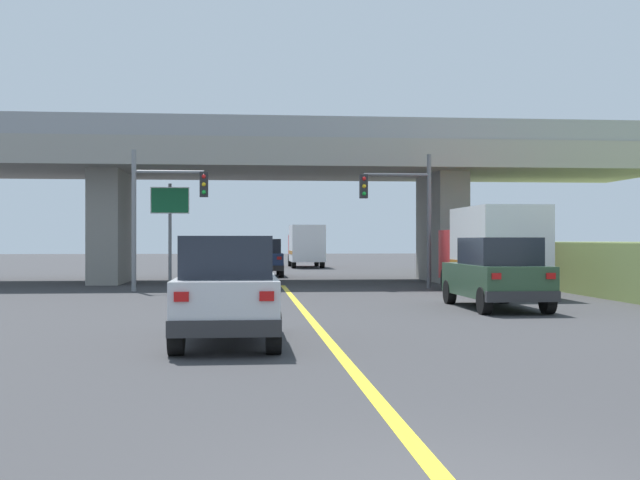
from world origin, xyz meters
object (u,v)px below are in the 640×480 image
object	(u,v)px
sedan_oncoming	(265,258)
box_truck	(492,249)
highway_sign	(170,210)
suv_crossing	(496,273)
traffic_signal_nearside	(405,205)
traffic_signal_farside	(160,204)
suv_lead	(227,290)
semi_truck_distant	(306,245)

from	to	relation	value
sedan_oncoming	box_truck	bearing A→B (deg)	-63.14
highway_sign	suv_crossing	bearing A→B (deg)	-51.96
traffic_signal_nearside	traffic_signal_farside	xyz separation A→B (m)	(-9.72, -0.94, -0.03)
box_truck	suv_lead	bearing A→B (deg)	-125.64
suv_lead	suv_crossing	size ratio (longest dim) A/B	0.94
traffic_signal_nearside	semi_truck_distant	distance (m)	25.77
suv_lead	semi_truck_distant	distance (m)	42.55
traffic_signal_farside	sedan_oncoming	bearing A→B (deg)	70.93
suv_lead	sedan_oncoming	xyz separation A→B (m)	(1.38, 28.17, -0.00)
suv_crossing	sedan_oncoming	distance (m)	22.12
box_truck	traffic_signal_farside	distance (m)	12.56
suv_lead	suv_crossing	xyz separation A→B (m)	(7.43, 6.89, 0.00)
box_truck	sedan_oncoming	distance (m)	17.25
sedan_oncoming	highway_sign	xyz separation A→B (m)	(-4.33, -8.02, 2.26)
suv_lead	suv_crossing	distance (m)	10.13
suv_crossing	traffic_signal_nearside	size ratio (longest dim) A/B	0.88
suv_crossing	highway_sign	world-z (taller)	highway_sign
traffic_signal_nearside	traffic_signal_farside	distance (m)	9.77
sedan_oncoming	highway_sign	size ratio (longest dim) A/B	0.98
traffic_signal_nearside	suv_crossing	bearing A→B (deg)	-86.28
traffic_signal_farside	highway_sign	xyz separation A→B (m)	(-0.02, 4.43, -0.08)
traffic_signal_nearside	semi_truck_distant	xyz separation A→B (m)	(-2.11, 25.62, -1.79)
suv_lead	box_truck	world-z (taller)	box_truck
traffic_signal_nearside	semi_truck_distant	bearing A→B (deg)	94.70
suv_lead	sedan_oncoming	size ratio (longest dim) A/B	1.04
highway_sign	semi_truck_distant	world-z (taller)	highway_sign
highway_sign	suv_lead	bearing A→B (deg)	-81.68
suv_lead	traffic_signal_nearside	distance (m)	18.15
suv_crossing	traffic_signal_nearside	bearing A→B (deg)	93.85
suv_lead	traffic_signal_nearside	xyz separation A→B (m)	(6.79, 16.66, 2.37)
highway_sign	sedan_oncoming	bearing A→B (deg)	61.64
highway_sign	semi_truck_distant	size ratio (longest dim) A/B	0.68
semi_truck_distant	traffic_signal_nearside	bearing A→B (deg)	-85.30
traffic_signal_farside	suv_lead	bearing A→B (deg)	-79.45
suv_crossing	highway_sign	size ratio (longest dim) A/B	1.08
suv_lead	box_truck	distance (m)	15.75
suv_lead	semi_truck_distant	world-z (taller)	semi_truck_distant
suv_lead	traffic_signal_nearside	world-z (taller)	traffic_signal_nearside
suv_crossing	sedan_oncoming	bearing A→B (deg)	105.99
suv_lead	highway_sign	world-z (taller)	highway_sign
box_truck	traffic_signal_farside	size ratio (longest dim) A/B	1.20
box_truck	sedan_oncoming	xyz separation A→B (m)	(-7.79, 15.38, -0.61)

